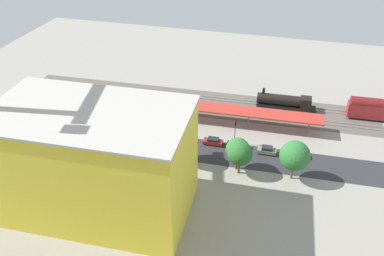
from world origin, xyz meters
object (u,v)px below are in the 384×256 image
at_px(parked_car_1, 267,150).
at_px(construction_building, 95,163).
at_px(street_tree_1, 240,153).
at_px(parked_car_0, 296,154).
at_px(parked_car_2, 237,145).
at_px(box_truck_0, 151,153).
at_px(parked_car_4, 184,137).
at_px(parked_car_5, 156,134).
at_px(box_truck_1, 124,154).
at_px(box_truck_2, 141,154).
at_px(street_tree_2, 186,143).
at_px(street_tree_4, 183,141).
at_px(traffic_light, 235,129).
at_px(street_tree_0, 238,149).
at_px(locomotive, 287,102).
at_px(platform_canopy_near, 191,105).
at_px(parked_car_3, 213,142).
at_px(street_tree_3, 295,156).

bearing_deg(parked_car_1, construction_building, 41.35).
bearing_deg(street_tree_1, construction_building, 35.21).
bearing_deg(street_tree_1, parked_car_0, -141.91).
xyz_separation_m(parked_car_2, box_truck_0, (17.46, 9.04, 0.89)).
bearing_deg(parked_car_4, parked_car_5, 1.78).
relative_size(parked_car_1, box_truck_1, 0.41).
distance_m(box_truck_0, box_truck_2, 2.13).
bearing_deg(parked_car_4, street_tree_2, 108.83).
bearing_deg(street_tree_4, box_truck_2, 13.86).
relative_size(parked_car_0, box_truck_1, 0.47).
distance_m(parked_car_2, traffic_light, 3.72).
bearing_deg(street_tree_0, parked_car_5, -19.28).
bearing_deg(locomotive, parked_car_2, 66.19).
relative_size(street_tree_1, traffic_light, 1.23).
distance_m(parked_car_0, parked_car_4, 25.75).
relative_size(box_truck_0, box_truck_1, 0.98).
distance_m(platform_canopy_near, parked_car_3, 12.91).
bearing_deg(parked_car_3, box_truck_2, 36.15).
distance_m(parked_car_0, street_tree_1, 14.98).
bearing_deg(street_tree_1, parked_car_1, -120.49).
distance_m(parked_car_3, box_truck_2, 17.02).
bearing_deg(parked_car_5, parked_car_2, -178.94).
bearing_deg(parked_car_3, parked_car_5, 1.49).
xyz_separation_m(street_tree_2, street_tree_3, (-22.33, -0.84, 0.24)).
distance_m(parked_car_0, parked_car_3, 18.74).
bearing_deg(street_tree_2, platform_canopy_near, -78.53).
relative_size(parked_car_3, street_tree_1, 0.60).
bearing_deg(platform_canopy_near, box_truck_0, 78.00).
bearing_deg(street_tree_1, street_tree_0, -62.33).
relative_size(parked_car_3, street_tree_4, 0.56).
bearing_deg(construction_building, street_tree_3, -154.90).
height_order(box_truck_1, street_tree_3, street_tree_3).
bearing_deg(street_tree_2, street_tree_1, 178.76).
height_order(street_tree_0, street_tree_1, street_tree_1).
relative_size(box_truck_0, street_tree_1, 1.34).
bearing_deg(platform_canopy_near, parked_car_2, 144.11).
xyz_separation_m(parked_car_2, street_tree_1, (-1.81, 8.82, 4.15)).
xyz_separation_m(box_truck_2, street_tree_1, (-21.15, -1.21, 3.42)).
bearing_deg(street_tree_3, street_tree_2, 2.14).
relative_size(construction_building, box_truck_0, 3.25).
height_order(parked_car_2, street_tree_2, street_tree_2).
distance_m(parked_car_5, box_truck_1, 11.15).
relative_size(locomotive, parked_car_3, 3.42).
height_order(parked_car_3, traffic_light, traffic_light).
bearing_deg(construction_building, box_truck_0, -106.11).
bearing_deg(traffic_light, parked_car_2, 121.49).
relative_size(locomotive, street_tree_4, 1.91).
bearing_deg(parked_car_0, box_truck_0, 16.56).
distance_m(parked_car_3, construction_building, 31.27).
bearing_deg(box_truck_2, street_tree_1, -176.72).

